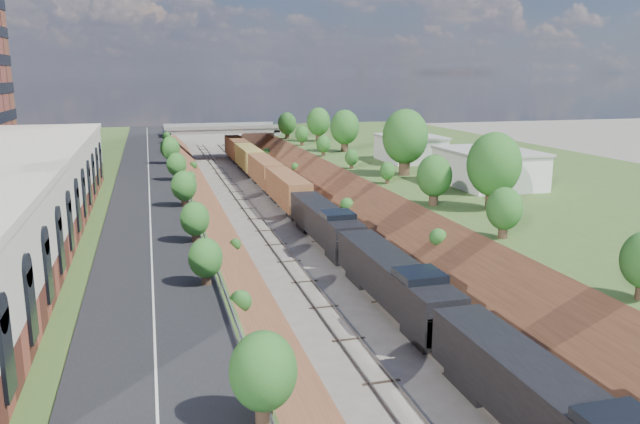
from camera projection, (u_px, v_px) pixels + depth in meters
platform_right at (518, 190)px, 84.93m from camera, size 44.00×180.00×5.00m
embankment_left at (191, 229)px, 74.11m from camera, size 10.00×180.00×10.00m
embankment_right at (365, 218)px, 79.79m from camera, size 10.00×180.00×10.00m
rail_left_track at (261, 224)px, 76.26m from camera, size 1.58×180.00×0.18m
rail_right_track at (302, 221)px, 77.60m from camera, size 1.58×180.00×0.18m
road at (149, 189)px, 71.85m from camera, size 8.00×180.00×0.10m
guardrail at (185, 183)px, 72.61m from camera, size 0.10×171.00×0.70m
overpass at (222, 136)px, 134.23m from camera, size 24.50×8.30×7.40m
white_building_near at (488, 169)px, 73.97m from camera, size 9.00×12.00×4.00m
white_building_far at (410, 149)px, 94.59m from camera, size 8.00×10.00×3.60m
tree_right_large at (494, 165)px, 60.48m from camera, size 5.25×5.25×7.61m
tree_left_crest at (220, 276)px, 34.72m from camera, size 2.45×2.45×3.55m
freight_train at (291, 193)px, 82.57m from camera, size 3.14×126.50×4.67m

